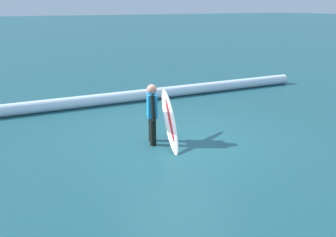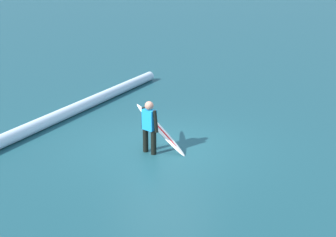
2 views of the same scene
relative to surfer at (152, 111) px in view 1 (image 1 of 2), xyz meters
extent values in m
plane|color=#1D5059|center=(-0.58, 0.12, -0.76)|extent=(195.97, 195.97, 0.00)
cylinder|color=black|center=(-0.04, -0.13, -0.44)|extent=(0.14, 0.14, 0.62)
cylinder|color=black|center=(0.04, 0.13, -0.44)|extent=(0.14, 0.14, 0.62)
cube|color=#198CD8|center=(0.00, 0.00, 0.13)|extent=(0.29, 0.38, 0.52)
sphere|color=tan|center=(0.00, 0.00, 0.49)|extent=(0.22, 0.22, 0.22)
cylinder|color=black|center=(-0.07, -0.20, 0.13)|extent=(0.09, 0.11, 0.56)
cylinder|color=black|center=(0.07, 0.20, 0.13)|extent=(0.09, 0.14, 0.56)
ellipsoid|color=white|center=(-0.37, 0.12, -0.23)|extent=(0.72, 1.65, 1.09)
ellipsoid|color=red|center=(-0.37, 0.12, -0.22)|extent=(0.47, 1.30, 0.89)
cylinder|color=white|center=(1.64, -3.70, -0.58)|extent=(18.05, 0.65, 0.36)
camera|label=1|loc=(3.21, 7.09, 2.27)|focal=39.08mm
camera|label=2|loc=(10.23, 5.01, 3.77)|focal=51.44mm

